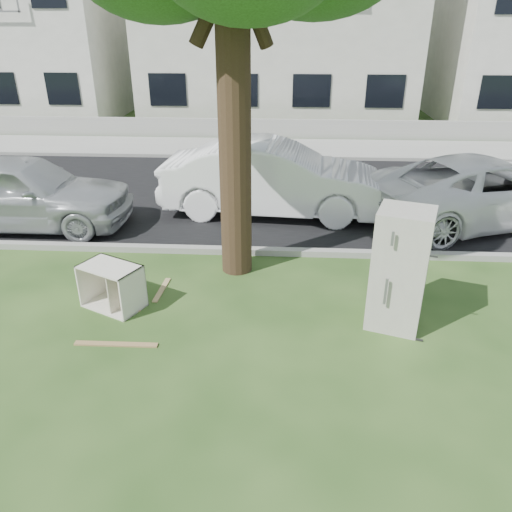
# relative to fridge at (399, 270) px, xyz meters

# --- Properties ---
(ground) EXTENTS (120.00, 120.00, 0.00)m
(ground) POSITION_rel_fridge_xyz_m (-2.11, -0.16, -0.91)
(ground) COLOR #254217
(road) EXTENTS (120.00, 7.00, 0.01)m
(road) POSITION_rel_fridge_xyz_m (-2.11, 5.84, -0.90)
(road) COLOR black
(road) RESTS_ON ground
(kerb_near) EXTENTS (120.00, 0.18, 0.12)m
(kerb_near) POSITION_rel_fridge_xyz_m (-2.11, 2.29, -0.91)
(kerb_near) COLOR gray
(kerb_near) RESTS_ON ground
(kerb_far) EXTENTS (120.00, 0.18, 0.12)m
(kerb_far) POSITION_rel_fridge_xyz_m (-2.11, 9.39, -0.91)
(kerb_far) COLOR gray
(kerb_far) RESTS_ON ground
(sidewalk) EXTENTS (120.00, 2.80, 0.01)m
(sidewalk) POSITION_rel_fridge_xyz_m (-2.11, 10.84, -0.90)
(sidewalk) COLOR gray
(sidewalk) RESTS_ON ground
(low_wall) EXTENTS (120.00, 0.15, 0.70)m
(low_wall) POSITION_rel_fridge_xyz_m (-2.11, 12.44, -0.56)
(low_wall) COLOR gray
(low_wall) RESTS_ON ground
(townhouse_left) EXTENTS (10.20, 8.16, 7.04)m
(townhouse_left) POSITION_rel_fridge_xyz_m (-14.11, 17.34, 2.62)
(townhouse_left) COLOR silver
(townhouse_left) RESTS_ON ground
(townhouse_center) EXTENTS (11.22, 8.16, 7.44)m
(townhouse_center) POSITION_rel_fridge_xyz_m (-2.11, 17.34, 2.82)
(townhouse_center) COLOR silver
(townhouse_center) RESTS_ON ground
(fridge) EXTENTS (0.93, 0.90, 1.82)m
(fridge) POSITION_rel_fridge_xyz_m (0.00, 0.00, 0.00)
(fridge) COLOR #B3ADA1
(fridge) RESTS_ON ground
(cabinet) EXTENTS (1.08, 0.92, 0.72)m
(cabinet) POSITION_rel_fridge_xyz_m (-4.34, 0.24, -0.55)
(cabinet) COLOR white
(cabinet) RESTS_ON ground
(plank_a) EXTENTS (1.18, 0.11, 0.02)m
(plank_a) POSITION_rel_fridge_xyz_m (-4.00, -0.79, -0.90)
(plank_a) COLOR #977849
(plank_a) RESTS_ON ground
(plank_b) EXTENTS (0.64, 0.76, 0.02)m
(plank_b) POSITION_rel_fridge_xyz_m (-4.20, 0.42, -0.90)
(plank_b) COLOR tan
(plank_b) RESTS_ON ground
(plank_c) EXTENTS (0.14, 0.80, 0.02)m
(plank_c) POSITION_rel_fridge_xyz_m (-3.71, 0.77, -0.90)
(plank_c) COLOR tan
(plank_c) RESTS_ON ground
(car_center) EXTENTS (5.18, 2.15, 1.67)m
(car_center) POSITION_rel_fridge_xyz_m (-1.93, 4.55, -0.08)
(car_center) COLOR white
(car_center) RESTS_ON ground
(car_right) EXTENTS (5.74, 4.06, 1.45)m
(car_right) POSITION_rel_fridge_xyz_m (2.75, 4.35, -0.18)
(car_right) COLOR white
(car_right) RESTS_ON ground
(car_left) EXTENTS (4.64, 1.87, 1.58)m
(car_left) POSITION_rel_fridge_xyz_m (-7.30, 3.44, -0.12)
(car_left) COLOR #A5A8AC
(car_left) RESTS_ON ground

